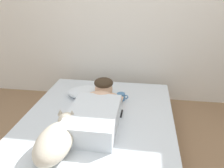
{
  "coord_description": "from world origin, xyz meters",
  "views": [
    {
      "loc": [
        0.15,
        -1.38,
        1.46
      ],
      "look_at": [
        -0.16,
        0.69,
        0.56
      ],
      "focal_mm": 36.6,
      "sensor_mm": 36.0,
      "label": 1
    }
  ],
  "objects_px": {
    "person_lying": "(97,109)",
    "dog": "(56,139)",
    "pillow": "(90,93)",
    "cell_phone": "(119,113)",
    "bed": "(97,134)",
    "coffee_cup": "(121,97)"
  },
  "relations": [
    {
      "from": "person_lying",
      "to": "cell_phone",
      "type": "distance_m",
      "value": 0.25
    },
    {
      "from": "coffee_cup",
      "to": "cell_phone",
      "type": "xyz_separation_m",
      "value": [
        0.01,
        -0.31,
        -0.03
      ]
    },
    {
      "from": "bed",
      "to": "dog",
      "type": "relative_size",
      "value": 3.37
    },
    {
      "from": "person_lying",
      "to": "coffee_cup",
      "type": "xyz_separation_m",
      "value": [
        0.18,
        0.43,
        -0.07
      ]
    },
    {
      "from": "pillow",
      "to": "dog",
      "type": "bearing_deg",
      "value": -92.36
    },
    {
      "from": "person_lying",
      "to": "cell_phone",
      "type": "xyz_separation_m",
      "value": [
        0.19,
        0.12,
        -0.1
      ]
    },
    {
      "from": "dog",
      "to": "cell_phone",
      "type": "relative_size",
      "value": 4.11
    },
    {
      "from": "dog",
      "to": "cell_phone",
      "type": "xyz_separation_m",
      "value": [
        0.4,
        0.61,
        -0.1
      ]
    },
    {
      "from": "bed",
      "to": "dog",
      "type": "xyz_separation_m",
      "value": [
        -0.21,
        -0.47,
        0.26
      ]
    },
    {
      "from": "person_lying",
      "to": "dog",
      "type": "distance_m",
      "value": 0.53
    },
    {
      "from": "pillow",
      "to": "person_lying",
      "type": "relative_size",
      "value": 0.57
    },
    {
      "from": "bed",
      "to": "cell_phone",
      "type": "relative_size",
      "value": 13.85
    },
    {
      "from": "bed",
      "to": "pillow",
      "type": "xyz_separation_m",
      "value": [
        -0.17,
        0.46,
        0.21
      ]
    },
    {
      "from": "bed",
      "to": "cell_phone",
      "type": "height_order",
      "value": "cell_phone"
    },
    {
      "from": "person_lying",
      "to": "coffee_cup",
      "type": "bearing_deg",
      "value": 67.24
    },
    {
      "from": "dog",
      "to": "coffee_cup",
      "type": "height_order",
      "value": "dog"
    },
    {
      "from": "pillow",
      "to": "cell_phone",
      "type": "distance_m",
      "value": 0.48
    },
    {
      "from": "bed",
      "to": "cell_phone",
      "type": "distance_m",
      "value": 0.29
    },
    {
      "from": "bed",
      "to": "coffee_cup",
      "type": "xyz_separation_m",
      "value": [
        0.18,
        0.45,
        0.2
      ]
    },
    {
      "from": "pillow",
      "to": "person_lying",
      "type": "height_order",
      "value": "person_lying"
    },
    {
      "from": "person_lying",
      "to": "dog",
      "type": "height_order",
      "value": "person_lying"
    },
    {
      "from": "coffee_cup",
      "to": "person_lying",
      "type": "bearing_deg",
      "value": -112.76
    }
  ]
}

